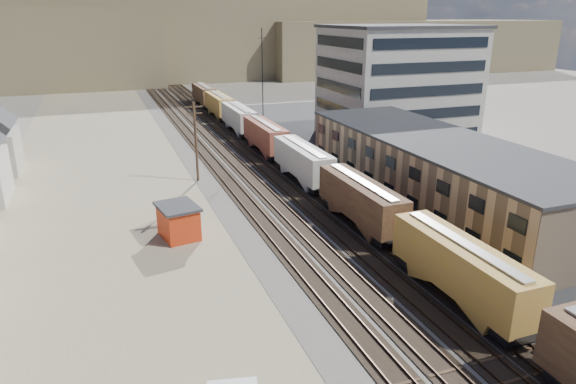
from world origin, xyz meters
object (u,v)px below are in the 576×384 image
object	(u,v)px
freight_train	(282,147)
utility_pole_north	(196,140)
parked_car_blue	(435,162)
maintenance_shed	(178,221)

from	to	relation	value
freight_train	utility_pole_north	size ratio (longest dim) A/B	11.97
parked_car_blue	maintenance_shed	bearing A→B (deg)	177.21
parked_car_blue	utility_pole_north	bearing A→B (deg)	150.00
maintenance_shed	parked_car_blue	xyz separation A→B (m)	(36.51, 10.95, -0.80)
utility_pole_north	maintenance_shed	bearing A→B (deg)	-106.70
freight_train	maintenance_shed	xyz separation A→B (m)	(-17.34, -19.32, -1.15)
freight_train	parked_car_blue	distance (m)	21.01
utility_pole_north	maintenance_shed	distance (m)	17.91
maintenance_shed	freight_train	bearing A→B (deg)	48.10
utility_pole_north	parked_car_blue	size ratio (longest dim) A/B	1.64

